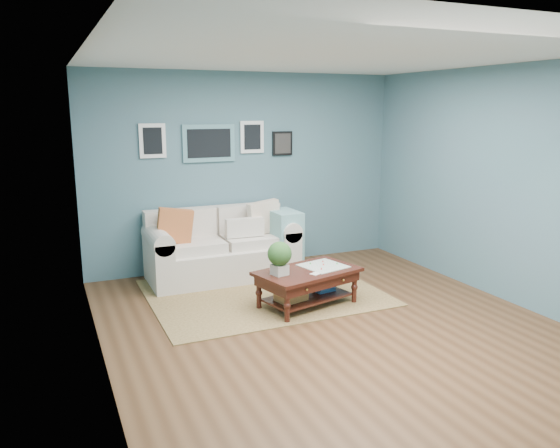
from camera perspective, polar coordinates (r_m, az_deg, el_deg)
room_shell at (r=5.47m, az=5.20°, el=3.00°), size 5.00×5.02×2.70m
area_rug at (r=6.72m, az=-1.78°, el=-7.15°), size 2.70×2.16×0.01m
loveseat at (r=7.27m, az=-5.50°, el=-2.36°), size 1.97×0.90×1.01m
coffee_table at (r=6.16m, az=2.42°, el=-5.55°), size 1.26×0.91×0.80m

